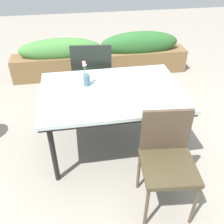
{
  "coord_description": "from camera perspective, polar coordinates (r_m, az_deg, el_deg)",
  "views": [
    {
      "loc": [
        -0.43,
        -2.1,
        2.0
      ],
      "look_at": [
        -0.08,
        0.02,
        0.47
      ],
      "focal_mm": 40.32,
      "sensor_mm": 36.0,
      "label": 1
    }
  ],
  "objects": [
    {
      "name": "ground_plane",
      "position": [
        2.93,
        1.65,
        -7.54
      ],
      "size": [
        12.0,
        12.0,
        0.0
      ],
      "primitive_type": "plane",
      "color": "gray"
    },
    {
      "name": "dining_table",
      "position": [
        2.52,
        0.0,
        3.86
      ],
      "size": [
        1.41,
        0.98,
        0.73
      ],
      "color": "#B2C6C1",
      "rests_on": "ground"
    },
    {
      "name": "chair_near_right",
      "position": [
        2.1,
        12.39,
        -9.72
      ],
      "size": [
        0.47,
        0.47,
        0.89
      ],
      "rotation": [
        0.0,
        0.0,
        3.05
      ],
      "color": "#443924",
      "rests_on": "ground"
    },
    {
      "name": "chair_far_side",
      "position": [
        3.22,
        -4.5,
        8.32
      ],
      "size": [
        0.55,
        0.55,
        0.97
      ],
      "rotation": [
        0.0,
        0.0,
        -0.11
      ],
      "color": "#1F2529",
      "rests_on": "ground"
    },
    {
      "name": "flower_vase",
      "position": [
        2.55,
        -5.86,
        7.74
      ],
      "size": [
        0.07,
        0.07,
        0.27
      ],
      "color": "slate",
      "rests_on": "dining_table"
    },
    {
      "name": "planter_box",
      "position": [
        4.3,
        -2.32,
        12.59
      ],
      "size": [
        2.91,
        0.36,
        0.7
      ],
      "color": "brown",
      "rests_on": "ground"
    }
  ]
}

